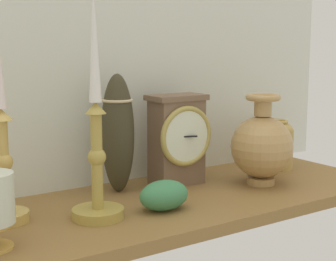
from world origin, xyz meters
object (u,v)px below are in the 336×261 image
(candlestick_tall_left, at_px, (97,150))
(brass_vase_jar, at_px, (277,143))
(candlestick_tall_center, at_px, (3,155))
(tall_ceramic_vase, at_px, (118,133))
(mantel_clock, at_px, (178,139))
(brass_vase_bulbous, at_px, (262,145))

(candlestick_tall_left, bearing_deg, brass_vase_jar, 10.06)
(candlestick_tall_center, bearing_deg, brass_vase_jar, 2.05)
(candlestick_tall_center, relative_size, tall_ceramic_vase, 1.41)
(mantel_clock, bearing_deg, tall_ceramic_vase, 172.06)
(brass_vase_jar, bearing_deg, candlestick_tall_left, -169.94)
(brass_vase_bulbous, bearing_deg, candlestick_tall_center, 173.38)
(brass_vase_jar, relative_size, tall_ceramic_vase, 0.50)
(mantel_clock, relative_size, tall_ceramic_vase, 0.80)
(candlestick_tall_left, bearing_deg, tall_ceramic_vase, 49.16)
(mantel_clock, height_order, brass_vase_bulbous, brass_vase_bulbous)
(mantel_clock, distance_m, candlestick_tall_left, 0.28)
(candlestick_tall_left, xyz_separation_m, tall_ceramic_vase, (0.11, 0.13, 0.00))
(mantel_clock, height_order, candlestick_tall_left, candlestick_tall_left)
(candlestick_tall_center, distance_m, brass_vase_bulbous, 0.56)
(mantel_clock, relative_size, brass_vase_jar, 1.62)
(candlestick_tall_center, height_order, tall_ceramic_vase, candlestick_tall_center)
(brass_vase_bulbous, relative_size, brass_vase_jar, 1.63)
(mantel_clock, height_order, tall_ceramic_vase, tall_ceramic_vase)
(mantel_clock, height_order, brass_vase_jar, mantel_clock)
(candlestick_tall_left, height_order, tall_ceramic_vase, candlestick_tall_left)
(candlestick_tall_left, relative_size, brass_vase_bulbous, 2.06)
(brass_vase_bulbous, height_order, brass_vase_jar, brass_vase_bulbous)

